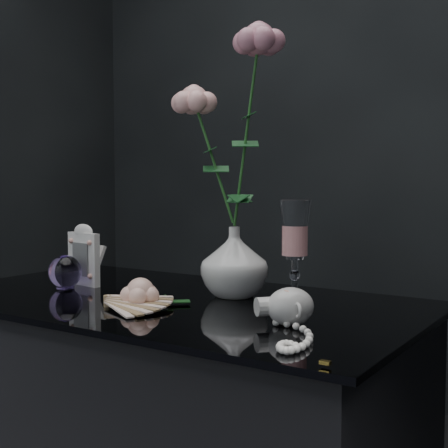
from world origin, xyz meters
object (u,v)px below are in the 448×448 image
Objects in this scene: loose_rose at (140,292)px; pearl_jar at (290,305)px; picture_frame at (84,255)px; vase at (234,262)px; paperweight at (65,272)px; wine_glass at (295,253)px.

pearl_jar is at bearing -6.68° from loose_rose.
loose_rose is (0.28, -0.12, -0.04)m from picture_frame.
picture_frame is at bearing -169.37° from vase.
vase reaches higher than pearl_jar.
paperweight is 0.60m from pearl_jar.
pearl_jar is at bearing -0.68° from picture_frame.
paperweight is at bearing -161.80° from vase.
vase is at bearing 51.48° from loose_rose.
wine_glass is at bearing 155.26° from pearl_jar.
paperweight is at bearing -86.32° from picture_frame.
vase is 0.38m from picture_frame.
paperweight is at bearing -143.03° from pearl_jar.
pearl_jar is at bearing -3.80° from paperweight.
paperweight is 0.29m from loose_rose.
wine_glass reaches higher than paperweight.
paperweight is at bearing 156.02° from loose_rose.
wine_glass is (0.15, -0.00, 0.03)m from vase.
vase is 0.15m from wine_glass.
pearl_jar is at bearing -65.52° from wine_glass.
picture_frame is at bearing 85.35° from paperweight.
wine_glass is at bearing 26.00° from loose_rose.
wine_glass is 0.31m from loose_rose.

